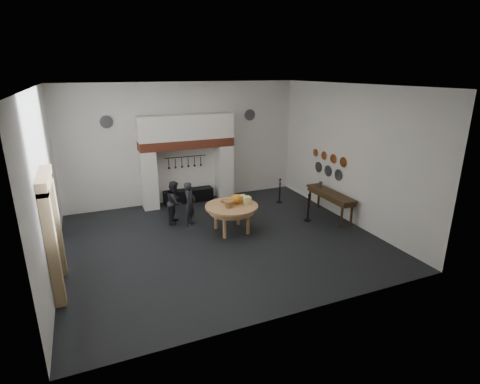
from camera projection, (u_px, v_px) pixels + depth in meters
name	position (u px, v px, depth m)	size (l,w,h in m)	color
floor	(222.00, 240.00, 11.34)	(9.00, 8.00, 0.02)	black
ceiling	(219.00, 86.00, 9.94)	(9.00, 8.00, 0.02)	silver
wall_back	(184.00, 143.00, 14.15)	(9.00, 0.02, 4.50)	silver
wall_front	(292.00, 216.00, 7.14)	(9.00, 0.02, 4.50)	silver
wall_left	(44.00, 186.00, 8.98)	(0.02, 8.00, 4.50)	silver
wall_right	(349.00, 154.00, 12.31)	(0.02, 8.00, 4.50)	silver
chimney_pier_left	(149.00, 180.00, 13.66)	(0.55, 0.70, 2.15)	silver
chimney_pier_right	(224.00, 172.00, 14.75)	(0.55, 0.70, 2.15)	silver
hearth_brick_band	(187.00, 143.00, 13.82)	(3.50, 0.72, 0.32)	#9E442B
chimney_hood	(186.00, 127.00, 13.63)	(3.50, 0.70, 0.90)	silver
iron_range	(188.00, 196.00, 14.52)	(1.90, 0.45, 0.50)	black
utensil_rail	(185.00, 157.00, 14.23)	(0.02, 0.02, 1.60)	black
door_recess	(50.00, 240.00, 8.43)	(0.04, 1.10, 2.50)	black
door_jamb_near	(52.00, 250.00, 7.83)	(0.22, 0.30, 2.60)	tan
door_jamb_far	(55.00, 226.00, 9.06)	(0.22, 0.30, 2.60)	tan
door_lintel	(44.00, 180.00, 8.03)	(0.22, 1.70, 0.30)	tan
wall_plaque	(53.00, 201.00, 9.90)	(0.05, 0.34, 0.44)	gold
work_table	(232.00, 206.00, 11.68)	(1.66, 1.66, 0.07)	tan
pumpkin	(236.00, 199.00, 11.78)	(0.36, 0.36, 0.31)	orange
cheese_block_big	(247.00, 200.00, 11.77)	(0.22, 0.22, 0.24)	#F4EA92
cheese_block_small	(243.00, 198.00, 12.03)	(0.18, 0.18, 0.20)	#F9EE94
wicker_basket	(229.00, 204.00, 11.44)	(0.32, 0.32, 0.22)	olive
bread_loaf	(225.00, 200.00, 11.92)	(0.31, 0.18, 0.13)	#9A6436
visitor_near	(190.00, 204.00, 12.22)	(0.53, 0.35, 1.47)	black
visitor_far	(175.00, 202.00, 12.43)	(0.70, 0.55, 1.44)	#212227
side_table	(330.00, 193.00, 12.84)	(0.55, 2.20, 0.06)	#3C2A16
pewter_jug	(321.00, 185.00, 13.32)	(0.12, 0.12, 0.22)	#54545A
copper_pan_a	(343.00, 162.00, 12.56)	(0.34, 0.34, 0.03)	#C6662D
copper_pan_b	(333.00, 159.00, 13.04)	(0.32, 0.32, 0.03)	#C6662D
copper_pan_c	(324.00, 156.00, 13.52)	(0.30, 0.30, 0.03)	#C6662D
copper_pan_d	(315.00, 153.00, 14.00)	(0.28, 0.28, 0.03)	#C6662D
pewter_plate_left	(338.00, 175.00, 12.89)	(0.40, 0.40, 0.03)	#4C4C51
pewter_plate_mid	(328.00, 171.00, 13.42)	(0.40, 0.40, 0.03)	#4C4C51
pewter_plate_right	(318.00, 167.00, 13.94)	(0.40, 0.40, 0.03)	#4C4C51
pewter_plate_back_left	(106.00, 122.00, 12.82)	(0.44, 0.44, 0.03)	#4C4C51
pewter_plate_back_right	(250.00, 115.00, 14.81)	(0.44, 0.44, 0.03)	#4C4C51
barrier_post_near	(308.00, 208.00, 12.64)	(0.05, 0.05, 0.90)	black
barrier_post_far	(280.00, 191.00, 14.39)	(0.05, 0.05, 0.90)	black
barrier_rope	(294.00, 189.00, 13.39)	(0.04, 0.04, 2.00)	beige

